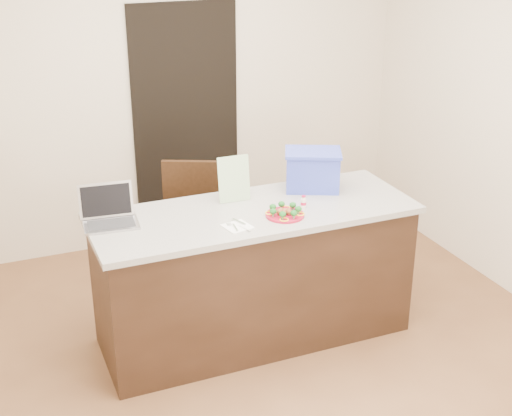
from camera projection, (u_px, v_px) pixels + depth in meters
name	position (u px, v px, depth m)	size (l,w,h in m)	color
ground	(269.00, 354.00, 4.62)	(4.00, 4.00, 0.00)	brown
room_shell	(271.00, 111.00, 3.99)	(4.00, 4.00, 4.00)	white
doorway	(186.00, 124.00, 5.95)	(0.90, 0.02, 2.00)	black
island	(254.00, 274.00, 4.66)	(2.06, 0.76, 0.92)	black
plate	(285.00, 215.00, 4.38)	(0.24, 0.24, 0.02)	maroon
meatballs	(285.00, 212.00, 4.37)	(0.10, 0.09, 0.04)	brown
broccoli	(285.00, 209.00, 4.37)	(0.20, 0.20, 0.04)	#134A18
pepper_rings	(285.00, 213.00, 4.38)	(0.22, 0.22, 0.01)	yellow
napkin	(237.00, 226.00, 4.24)	(0.15, 0.15, 0.01)	white
fork	(234.00, 226.00, 4.23)	(0.03, 0.13, 0.00)	#AAA9AE
knife	(243.00, 226.00, 4.23)	(0.05, 0.20, 0.01)	white
yogurt_bottle	(303.00, 202.00, 4.51)	(0.04, 0.04, 0.08)	silver
laptop	(109.00, 213.00, 4.28)	(0.34, 0.29, 0.23)	#A4A3A8
leaflet	(234.00, 179.00, 4.56)	(0.21, 0.00, 0.30)	silver
blue_box	(313.00, 170.00, 4.77)	(0.45, 0.40, 0.27)	#313FB0
chair	(199.00, 222.00, 5.17)	(0.59, 0.60, 1.00)	black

